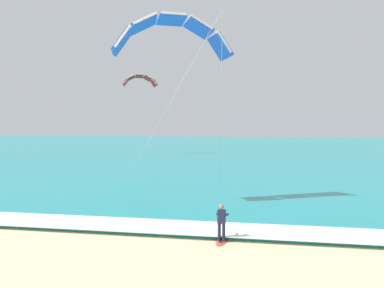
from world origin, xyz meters
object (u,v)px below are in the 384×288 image
at_px(kite_distant, 140,79).
at_px(kite_primary, 172,32).
at_px(surfboard, 221,241).
at_px(kitesurfer, 222,221).

bearing_deg(kite_distant, kite_primary, -68.98).
height_order(surfboard, kite_distant, kite_distant).
height_order(kitesurfer, kite_primary, kite_primary).
xyz_separation_m(surfboard, kitesurfer, (0.00, 0.02, 0.91)).
bearing_deg(kitesurfer, kite_distant, 112.18).
bearing_deg(kitesurfer, kite_primary, 117.11).
xyz_separation_m(surfboard, kite_distant, (-18.36, 45.06, 11.86)).
height_order(surfboard, kitesurfer, kitesurfer).
bearing_deg(kite_distant, surfboard, -67.83).
bearing_deg(surfboard, kitesurfer, 84.34).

